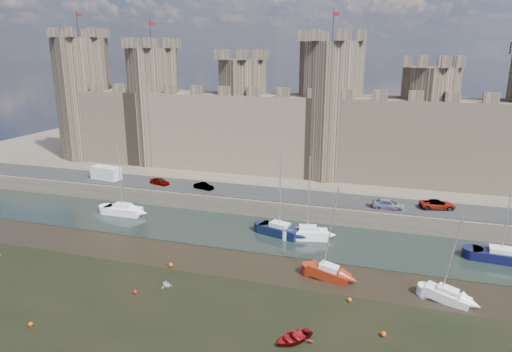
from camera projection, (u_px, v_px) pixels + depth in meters
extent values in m
plane|color=black|center=(215.00, 342.00, 38.86)|extent=(160.00, 160.00, 0.00)
cube|color=black|center=(283.00, 236.00, 60.93)|extent=(160.00, 12.00, 0.08)
cube|color=#4C443A|center=(326.00, 165.00, 93.75)|extent=(160.00, 60.00, 2.50)
cube|color=black|center=(299.00, 196.00, 69.47)|extent=(160.00, 7.00, 0.10)
cube|color=#42382B|center=(317.00, 136.00, 80.52)|extent=(100.00, 9.00, 14.00)
cylinder|color=#42382B|center=(85.00, 99.00, 93.03)|extent=(11.00, 11.00, 24.00)
cylinder|color=black|center=(77.00, 24.00, 89.19)|extent=(0.10, 0.10, 5.00)
cube|color=maroon|center=(79.00, 15.00, 88.57)|extent=(1.00, 0.03, 0.60)
cylinder|color=#42382B|center=(155.00, 107.00, 88.68)|extent=(10.00, 10.00, 22.00)
cylinder|color=black|center=(150.00, 34.00, 85.11)|extent=(0.10, 0.10, 5.00)
cube|color=maroon|center=(152.00, 24.00, 84.49)|extent=(1.00, 0.03, 0.60)
cylinder|color=#42382B|center=(242.00, 116.00, 83.76)|extent=(9.00, 9.00, 20.00)
cylinder|color=#42382B|center=(329.00, 111.00, 78.75)|extent=(11.00, 11.00, 23.00)
cylinder|color=black|center=(333.00, 26.00, 75.05)|extent=(0.10, 0.10, 5.00)
cube|color=maroon|center=(337.00, 14.00, 74.43)|extent=(1.00, 0.03, 0.60)
cylinder|color=#42382B|center=(427.00, 127.00, 74.67)|extent=(9.00, 9.00, 19.00)
imported|color=gray|center=(160.00, 181.00, 75.51)|extent=(3.81, 2.32, 1.21)
imported|color=gray|center=(204.00, 186.00, 72.99)|extent=(3.53, 1.95, 1.10)
imported|color=gray|center=(389.00, 204.00, 63.97)|extent=(4.59, 1.91, 1.33)
imported|color=gray|center=(437.00, 205.00, 63.92)|extent=(5.19, 3.27, 1.34)
cube|color=silver|center=(106.00, 173.00, 78.49)|extent=(5.43, 2.76, 2.27)
cube|color=white|center=(123.00, 211.00, 68.88)|extent=(5.70, 2.28, 1.16)
cube|color=silver|center=(122.00, 205.00, 68.65)|extent=(2.54, 1.58, 0.53)
cylinder|color=silver|center=(120.00, 177.00, 67.47)|extent=(0.14, 0.14, 9.45)
cube|color=black|center=(280.00, 231.00, 61.04)|extent=(6.05, 3.76, 1.23)
cube|color=silver|center=(280.00, 225.00, 60.80)|extent=(2.85, 2.21, 0.56)
cylinder|color=silver|center=(280.00, 191.00, 59.54)|extent=(0.14, 0.14, 10.09)
cube|color=white|center=(308.00, 234.00, 59.96)|extent=(5.47, 3.08, 1.21)
cube|color=silver|center=(308.00, 228.00, 59.73)|extent=(2.54, 1.87, 0.55)
cylinder|color=silver|center=(309.00, 194.00, 58.49)|extent=(0.14, 0.14, 9.91)
cube|color=black|center=(501.00, 257.00, 53.48)|extent=(6.32, 2.89, 1.17)
cube|color=silver|center=(502.00, 250.00, 53.25)|extent=(2.86, 1.89, 0.53)
cylinder|color=silver|center=(508.00, 213.00, 52.06)|extent=(0.14, 0.14, 9.59)
cube|color=maroon|center=(329.00, 274.00, 49.52)|extent=(4.75, 2.57, 1.15)
cube|color=silver|center=(329.00, 267.00, 49.30)|extent=(2.20, 1.58, 0.52)
cylinder|color=silver|center=(331.00, 229.00, 48.13)|extent=(0.14, 0.14, 9.38)
cube|color=white|center=(447.00, 297.00, 45.07)|extent=(4.60, 2.93, 1.01)
cube|color=silver|center=(448.00, 290.00, 44.87)|extent=(2.18, 1.71, 0.46)
cylinder|color=silver|center=(453.00, 254.00, 43.84)|extent=(0.14, 0.14, 8.25)
imported|color=silver|center=(167.00, 284.00, 47.77)|extent=(1.78, 1.74, 0.72)
imported|color=maroon|center=(293.00, 338.00, 38.82)|extent=(4.26, 4.38, 0.74)
sphere|color=red|center=(135.00, 292.00, 46.57)|extent=(0.41, 0.41, 0.41)
sphere|color=#BC4008|center=(171.00, 265.00, 52.31)|extent=(0.51, 0.51, 0.51)
sphere|color=#BA4108|center=(349.00, 300.00, 45.05)|extent=(0.45, 0.45, 0.45)
sphere|color=#BC3508|center=(31.00, 324.00, 40.99)|extent=(0.45, 0.45, 0.45)
sphere|color=#C83708|center=(383.00, 334.00, 39.55)|extent=(0.49, 0.49, 0.49)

